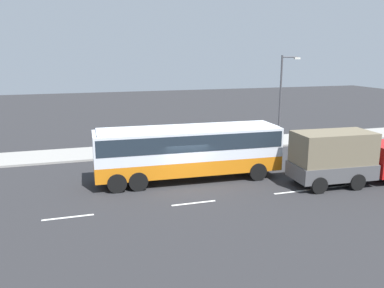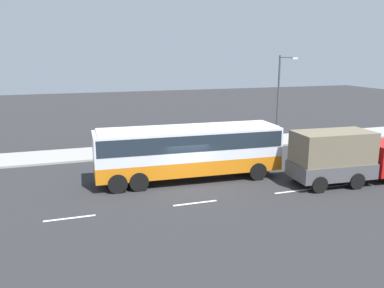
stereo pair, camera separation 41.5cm
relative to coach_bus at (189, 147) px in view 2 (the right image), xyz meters
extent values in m
plane|color=#28282B|center=(-0.45, -0.86, -2.06)|extent=(120.00, 120.00, 0.00)
cube|color=gray|center=(-0.45, 8.24, -1.99)|extent=(80.00, 4.00, 0.15)
cube|color=white|center=(-7.21, -3.90, -2.06)|extent=(2.40, 0.16, 0.01)
cube|color=white|center=(-0.88, -3.90, -2.06)|extent=(2.40, 0.16, 0.01)
cube|color=white|center=(5.05, -3.90, -2.06)|extent=(2.40, 0.16, 0.01)
cube|color=white|center=(7.82, -3.90, -2.06)|extent=(2.40, 0.16, 0.01)
cube|color=orange|center=(0.00, 0.00, -1.07)|extent=(11.46, 3.00, 0.89)
cube|color=silver|center=(0.00, 0.00, 0.25)|extent=(11.46, 3.00, 1.76)
cube|color=#1E2833|center=(0.00, 0.00, 0.50)|extent=(11.23, 3.02, 0.97)
cube|color=#1E2833|center=(5.64, -0.21, 0.34)|extent=(0.21, 2.38, 1.41)
cube|color=silver|center=(0.00, 0.00, 1.20)|extent=(11.00, 2.83, 0.12)
cylinder|color=black|center=(4.13, 1.09, -1.51)|extent=(1.11, 0.34, 1.10)
cylinder|color=black|center=(4.04, -1.39, -1.51)|extent=(1.11, 0.34, 1.10)
cylinder|color=black|center=(-3.23, 1.36, -1.51)|extent=(1.11, 0.34, 1.10)
cylinder|color=black|center=(-3.32, -1.12, -1.51)|extent=(1.11, 0.34, 1.10)
cylinder|color=black|center=(-4.43, 1.40, -1.51)|extent=(1.11, 0.34, 1.10)
cylinder|color=black|center=(-4.52, -1.08, -1.51)|extent=(1.11, 0.34, 1.10)
cube|color=red|center=(11.44, -3.68, -0.66)|extent=(2.24, 2.51, 1.85)
cube|color=#4C4C4F|center=(7.81, -3.48, -1.13)|extent=(4.90, 2.66, 0.90)
cube|color=#6B604C|center=(7.81, -3.48, 0.24)|extent=(4.70, 2.55, 1.84)
cylinder|color=black|center=(11.66, -2.54, -1.58)|extent=(0.97, 0.33, 0.96)
cylinder|color=black|center=(8.82, -2.38, -1.58)|extent=(0.97, 0.33, 0.96)
cylinder|color=black|center=(8.70, -4.68, -1.58)|extent=(0.97, 0.33, 0.96)
cylinder|color=black|center=(6.39, -2.25, -1.58)|extent=(0.97, 0.33, 0.96)
cylinder|color=black|center=(6.26, -4.55, -1.58)|extent=(0.97, 0.33, 0.96)
cylinder|color=brown|center=(7.91, 7.47, -1.51)|extent=(0.14, 0.14, 0.80)
cylinder|color=brown|center=(7.76, 7.41, -1.51)|extent=(0.14, 0.14, 0.80)
cylinder|color=#338C4C|center=(7.84, 7.44, -0.81)|extent=(0.32, 0.32, 0.60)
sphere|color=brown|center=(7.84, 7.44, -0.40)|extent=(0.22, 0.22, 0.22)
cylinder|color=black|center=(-1.73, 7.52, -1.51)|extent=(0.14, 0.14, 0.80)
cylinder|color=black|center=(-1.87, 7.60, -1.51)|extent=(0.14, 0.14, 0.80)
cylinder|color=beige|center=(-1.80, 7.56, -0.82)|extent=(0.32, 0.32, 0.60)
sphere|color=brown|center=(-1.80, 7.56, -0.41)|extent=(0.22, 0.22, 0.22)
cylinder|color=#47474C|center=(9.87, 6.55, 1.77)|extent=(0.16, 0.16, 7.37)
cylinder|color=#47474C|center=(10.55, 6.55, 5.31)|extent=(1.35, 0.10, 0.10)
cube|color=silver|center=(11.22, 6.55, 5.21)|extent=(0.50, 0.24, 0.16)
camera|label=1|loc=(-6.76, -22.65, 5.63)|focal=37.21mm
camera|label=2|loc=(-7.15, -22.53, 5.63)|focal=37.21mm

